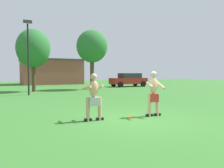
{
  "coord_description": "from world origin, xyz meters",
  "views": [
    {
      "loc": [
        -4.42,
        -6.77,
        1.65
      ],
      "look_at": [
        -0.36,
        1.39,
        1.19
      ],
      "focal_mm": 36.56,
      "sensor_mm": 36.0,
      "label": 1
    }
  ],
  "objects_px": {
    "frisbee": "(131,117)",
    "tree_right_field": "(92,47)",
    "tree_behind_players": "(33,48)",
    "car_red_near_post": "(129,80)",
    "player_in_gray": "(94,96)",
    "lamp_post": "(28,49)",
    "player_with_cap": "(154,91)"
  },
  "relations": [
    {
      "from": "frisbee",
      "to": "tree_right_field",
      "type": "relative_size",
      "value": 0.05
    },
    {
      "from": "tree_right_field",
      "to": "tree_behind_players",
      "type": "relative_size",
      "value": 1.07
    },
    {
      "from": "tree_right_field",
      "to": "frisbee",
      "type": "bearing_deg",
      "value": -105.86
    },
    {
      "from": "frisbee",
      "to": "car_red_near_post",
      "type": "height_order",
      "value": "car_red_near_post"
    },
    {
      "from": "player_in_gray",
      "to": "tree_behind_players",
      "type": "xyz_separation_m",
      "value": [
        -0.18,
        13.49,
        2.89
      ]
    },
    {
      "from": "lamp_post",
      "to": "tree_behind_players",
      "type": "distance_m",
      "value": 3.3
    },
    {
      "from": "player_in_gray",
      "to": "player_with_cap",
      "type": "bearing_deg",
      "value": -6.16
    },
    {
      "from": "player_with_cap",
      "to": "car_red_near_post",
      "type": "relative_size",
      "value": 0.4
    },
    {
      "from": "car_red_near_post",
      "to": "tree_behind_players",
      "type": "height_order",
      "value": "tree_behind_players"
    },
    {
      "from": "lamp_post",
      "to": "tree_right_field",
      "type": "height_order",
      "value": "tree_right_field"
    },
    {
      "from": "player_with_cap",
      "to": "tree_right_field",
      "type": "bearing_deg",
      "value": 77.86
    },
    {
      "from": "player_in_gray",
      "to": "car_red_near_post",
      "type": "relative_size",
      "value": 0.37
    },
    {
      "from": "player_in_gray",
      "to": "tree_right_field",
      "type": "relative_size",
      "value": 0.28
    },
    {
      "from": "frisbee",
      "to": "player_with_cap",
      "type": "bearing_deg",
      "value": -8.78
    },
    {
      "from": "lamp_post",
      "to": "player_in_gray",
      "type": "bearing_deg",
      "value": -84.7
    },
    {
      "from": "tree_right_field",
      "to": "tree_behind_players",
      "type": "distance_m",
      "value": 5.53
    },
    {
      "from": "tree_right_field",
      "to": "lamp_post",
      "type": "bearing_deg",
      "value": -151.62
    },
    {
      "from": "lamp_post",
      "to": "tree_behind_players",
      "type": "bearing_deg",
      "value": 76.31
    },
    {
      "from": "player_with_cap",
      "to": "lamp_post",
      "type": "relative_size",
      "value": 0.32
    },
    {
      "from": "player_in_gray",
      "to": "frisbee",
      "type": "distance_m",
      "value": 1.64
    },
    {
      "from": "frisbee",
      "to": "tree_behind_players",
      "type": "distance_m",
      "value": 14.19
    },
    {
      "from": "frisbee",
      "to": "lamp_post",
      "type": "xyz_separation_m",
      "value": [
        -2.36,
        10.41,
        3.33
      ]
    },
    {
      "from": "player_with_cap",
      "to": "car_red_near_post",
      "type": "xyz_separation_m",
      "value": [
        8.53,
        16.23,
        -0.12
      ]
    },
    {
      "from": "player_in_gray",
      "to": "lamp_post",
      "type": "bearing_deg",
      "value": 95.3
    },
    {
      "from": "tree_behind_players",
      "to": "frisbee",
      "type": "bearing_deg",
      "value": -83.34
    },
    {
      "from": "frisbee",
      "to": "lamp_post",
      "type": "height_order",
      "value": "lamp_post"
    },
    {
      "from": "player_in_gray",
      "to": "car_red_near_post",
      "type": "height_order",
      "value": "player_in_gray"
    },
    {
      "from": "frisbee",
      "to": "tree_right_field",
      "type": "xyz_separation_m",
      "value": [
        3.92,
        13.81,
        4.16
      ]
    },
    {
      "from": "player_in_gray",
      "to": "frisbee",
      "type": "xyz_separation_m",
      "value": [
        1.41,
        -0.11,
        -0.83
      ]
    },
    {
      "from": "frisbee",
      "to": "tree_behind_players",
      "type": "xyz_separation_m",
      "value": [
        -1.59,
        13.6,
        3.72
      ]
    },
    {
      "from": "tree_right_field",
      "to": "car_red_near_post",
      "type": "bearing_deg",
      "value": 22.41
    },
    {
      "from": "player_with_cap",
      "to": "tree_right_field",
      "type": "distance_m",
      "value": 14.63
    }
  ]
}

